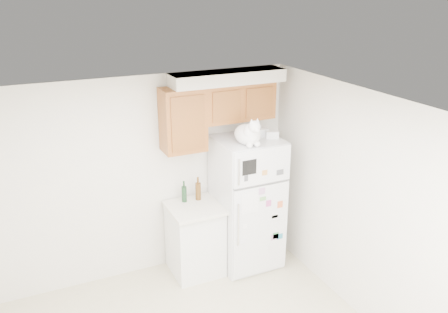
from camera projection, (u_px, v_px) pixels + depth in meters
room_shell at (206, 203)px, 4.11m from camera, size 3.84×4.04×2.52m
refrigerator at (247, 203)px, 6.00m from camera, size 0.76×0.78×1.70m
base_counter at (195, 239)px, 5.93m from camera, size 0.64×0.64×0.92m
cat at (249, 134)px, 5.47m from camera, size 0.34×0.50×0.36m
storage_box_back at (260, 132)px, 5.81m from camera, size 0.20×0.16×0.10m
storage_box_front at (272, 134)px, 5.73m from camera, size 0.18×0.16×0.09m
bottle_green at (184, 191)px, 5.83m from camera, size 0.06×0.06×0.27m
bottle_amber at (198, 188)px, 5.88m from camera, size 0.07×0.07×0.30m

